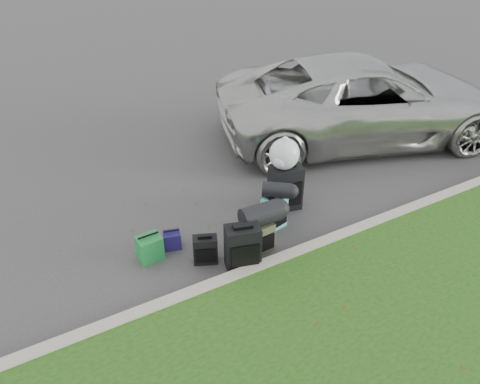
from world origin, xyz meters
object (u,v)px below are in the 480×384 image
suv (365,99)px  suitcase_olive (261,237)px  suitcase_large_black_right (285,188)px  suitcase_teal (274,213)px  suitcase_large_black_left (243,247)px  tote_navy (172,240)px  tote_green (150,248)px  suitcase_small_black (205,250)px

suv → suitcase_olive: 4.46m
suv → suitcase_large_black_right: suv is taller
suv → suitcase_teal: (-3.36, -1.83, -0.57)m
suitcase_large_black_left → suitcase_teal: suitcase_large_black_left is taller
suitcase_teal → tote_navy: 1.62m
suitcase_large_black_left → suitcase_olive: suitcase_large_black_left is taller
suitcase_teal → suitcase_large_black_right: 0.60m
suitcase_olive → suv: bearing=26.2°
suitcase_large_black_left → suitcase_teal: (0.87, 0.57, -0.07)m
suitcase_teal → tote_green: 1.97m
suitcase_large_black_left → suitcase_large_black_right: bearing=51.1°
suitcase_olive → suitcase_teal: suitcase_teal is taller
suitcase_olive → tote_navy: (-1.12, 0.70, -0.10)m
suitcase_small_black → tote_navy: bearing=142.5°
suitcase_large_black_left → suitcase_olive: (0.41, 0.18, -0.11)m
tote_green → tote_navy: tote_green is taller
suitcase_small_black → suitcase_large_black_right: (1.74, 0.59, 0.17)m
tote_green → suitcase_large_black_right: bearing=1.3°
tote_green → tote_navy: 0.39m
suitcase_small_black → suitcase_teal: 1.30m
suitcase_small_black → suitcase_olive: bearing=11.2°
suitcase_small_black → suitcase_large_black_right: bearing=41.7°
suitcase_olive → tote_navy: suitcase_olive is taller
suv → tote_green: 5.59m
suitcase_large_black_right → suv: bearing=38.4°
tote_green → suitcase_teal: bearing=-8.7°
suitcase_small_black → tote_green: 0.80m
suitcase_olive → suitcase_teal: size_ratio=0.87×
suitcase_large_black_right → tote_green: bearing=-164.9°
suv → suitcase_large_black_right: (-2.91, -1.46, -0.45)m
suitcase_small_black → suitcase_large_black_right: suitcase_large_black_right is taller
suitcase_small_black → tote_navy: 0.61m
suitcase_teal → tote_navy: size_ratio=2.05×
suitcase_teal → suitcase_small_black: bearing=177.3°
suv → suitcase_olive: bearing=138.5°
suv → suitcase_large_black_left: suv is taller
suitcase_small_black → tote_green: size_ratio=1.13×
suitcase_teal → tote_green: (-1.95, 0.23, -0.08)m
suitcase_large_black_right → tote_green: 2.42m
suitcase_olive → tote_navy: size_ratio=1.78×
suv → suitcase_large_black_left: bearing=137.9°
suv → suitcase_small_black: bearing=132.2°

